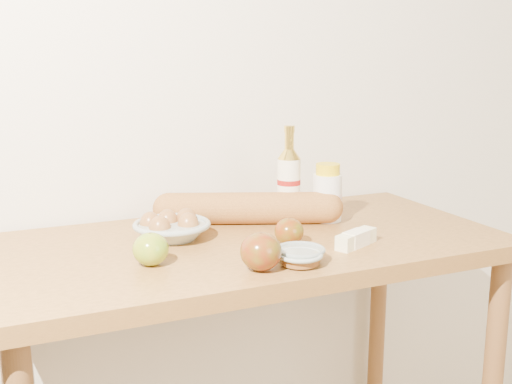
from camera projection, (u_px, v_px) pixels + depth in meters
back_wall at (203, 65)px, 1.74m from camera, size 3.50×0.02×2.60m
table at (251, 287)px, 1.56m from camera, size 1.20×0.60×0.90m
bourbon_bottle at (289, 182)px, 1.68m from camera, size 0.08×0.08×0.25m
cream_bottle at (327, 194)px, 1.68m from camera, size 0.08×0.08×0.15m
egg_bowl at (171, 228)px, 1.52m from camera, size 0.19×0.19×0.07m
baguette at (248, 208)px, 1.66m from camera, size 0.49×0.26×0.08m
apple_yellowgreen at (151, 249)px, 1.33m from camera, size 0.09×0.09×0.07m
apple_redgreen_front at (261, 252)px, 1.30m from camera, size 0.10×0.10×0.08m
apple_redgreen_right at (289, 231)px, 1.48m from camera, size 0.07×0.07×0.06m
sugar_bowl at (300, 259)px, 1.33m from camera, size 0.11×0.11×0.03m
syrup_bowl at (300, 254)px, 1.36m from camera, size 0.13×0.13×0.03m
butter_stick at (356, 239)px, 1.47m from camera, size 0.13×0.08×0.04m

